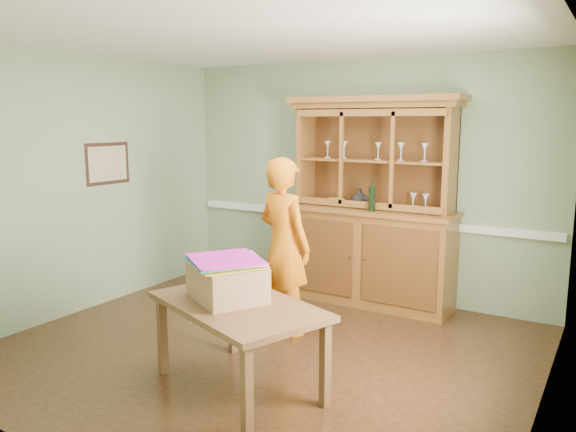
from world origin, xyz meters
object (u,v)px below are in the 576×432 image
Objects in this scene: china_hutch at (369,232)px; dining_table at (238,313)px; cardboard_box at (227,282)px; person at (284,246)px.

dining_table is at bearing -90.23° from china_hutch.
china_hutch is 2.41m from cardboard_box.
cardboard_box is 1.16m from person.
person reaches higher than dining_table.
china_hutch reaches higher than person.
person is (-0.19, 1.14, 0.03)m from cardboard_box.
cardboard_box is at bearing 114.44° from person.
china_hutch is at bearing -89.94° from person.
cardboard_box is (-0.13, 0.04, 0.21)m from dining_table.
dining_table is at bearing 120.07° from person.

